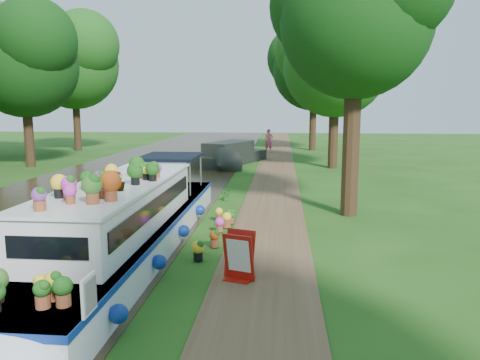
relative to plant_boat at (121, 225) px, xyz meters
name	(u,v)px	position (x,y,z in m)	size (l,w,h in m)	color
ground	(226,237)	(2.25, 2.18, -0.85)	(100.00, 100.00, 0.00)	#1D4B12
canal_water	(23,231)	(-3.75, 2.18, -0.84)	(10.00, 100.00, 0.02)	black
towpath	(269,237)	(3.45, 2.18, -0.84)	(2.20, 100.00, 0.03)	brown
plant_boat	(121,225)	(0.00, 0.00, 0.00)	(2.29, 13.52, 2.29)	white
tree_near_overhang	(355,11)	(6.04, 5.24, 5.75)	(5.52, 5.28, 8.99)	black
tree_near_mid	(335,56)	(6.73, 17.26, 5.58)	(6.90, 6.60, 9.40)	black
tree_near_far	(314,62)	(6.23, 28.27, 6.20)	(7.59, 7.26, 10.30)	black
tree_far_c	(24,55)	(-11.27, 16.26, 5.67)	(7.13, 6.82, 9.59)	black
tree_far_d	(74,57)	(-12.77, 26.27, 6.54)	(8.05, 7.70, 10.85)	black
second_boat	(229,155)	(0.50, 18.29, -0.28)	(4.48, 7.77, 1.41)	black
sandwich_board	(239,258)	(2.92, -1.11, -0.36)	(0.69, 0.69, 1.03)	#AF150C
pedestrian_pink	(269,141)	(2.75, 26.04, 0.07)	(0.65, 0.43, 1.79)	#C75290
verge_plant	(226,195)	(1.65, 7.18, -0.63)	(0.40, 0.35, 0.45)	#2C681F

